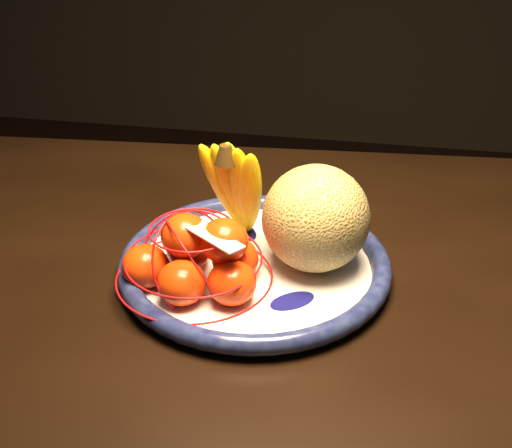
% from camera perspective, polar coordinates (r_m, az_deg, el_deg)
% --- Properties ---
extents(dining_table, '(1.55, 1.00, 0.75)m').
position_cam_1_polar(dining_table, '(0.93, -0.50, -9.65)').
color(dining_table, black).
rests_on(dining_table, ground).
extents(fruit_bowl, '(0.35, 0.35, 0.03)m').
position_cam_1_polar(fruit_bowl, '(0.91, -0.12, -3.35)').
color(fruit_bowl, white).
rests_on(fruit_bowl, dining_table).
extents(cantaloupe, '(0.14, 0.14, 0.14)m').
position_cam_1_polar(cantaloupe, '(0.89, 4.80, 0.46)').
color(cantaloupe, olive).
rests_on(cantaloupe, fruit_bowl).
extents(banana_bunch, '(0.11, 0.11, 0.17)m').
position_cam_1_polar(banana_bunch, '(0.93, -1.51, 3.09)').
color(banana_bunch, yellow).
rests_on(banana_bunch, fruit_bowl).
extents(mandarin_bag, '(0.24, 0.24, 0.12)m').
position_cam_1_polar(mandarin_bag, '(0.86, -4.69, -2.88)').
color(mandarin_bag, '#FA2600').
rests_on(mandarin_bag, fruit_bowl).
extents(price_tag, '(0.08, 0.06, 0.01)m').
position_cam_1_polar(price_tag, '(0.82, -3.34, -1.04)').
color(price_tag, white).
rests_on(price_tag, mandarin_bag).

